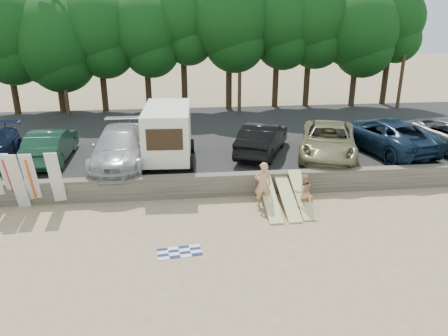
{
  "coord_description": "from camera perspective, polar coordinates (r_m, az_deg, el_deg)",
  "views": [
    {
      "loc": [
        -2.43,
        -14.75,
        7.95
      ],
      "look_at": [
        -0.51,
        3.0,
        1.28
      ],
      "focal_mm": 35.0,
      "sensor_mm": 36.0,
      "label": 1
    }
  ],
  "objects": [
    {
      "name": "parking_lot",
      "position": [
        26.48,
        -0.64,
        3.8
      ],
      "size": [
        44.0,
        14.5,
        0.7
      ],
      "primitive_type": "cube",
      "color": "#282828",
      "rests_on": "ground"
    },
    {
      "name": "car_2",
      "position": [
        21.5,
        -13.48,
        2.65
      ],
      "size": [
        2.48,
        6.01,
        1.74
      ],
      "primitive_type": "imported",
      "rotation": [
        0.0,
        0.0,
        -0.01
      ],
      "color": "#9A9A9F",
      "rests_on": "parking_lot"
    },
    {
      "name": "surfboard_low_2",
      "position": [
        18.53,
        10.1,
        -3.36
      ],
      "size": [
        0.56,
        2.84,
        1.11
      ],
      "primitive_type": "cube",
      "rotation": [
        0.36,
        0.0,
        0.0
      ],
      "color": "#D2CA84",
      "rests_on": "ground"
    },
    {
      "name": "car_4",
      "position": [
        22.77,
        13.49,
        3.51
      ],
      "size": [
        4.51,
        6.45,
        1.64
      ],
      "primitive_type": "imported",
      "rotation": [
        0.0,
        0.0,
        -0.34
      ],
      "color": "olive",
      "rests_on": "parking_lot"
    },
    {
      "name": "beachgoer_b",
      "position": [
        18.17,
        10.29,
        -3.1
      ],
      "size": [
        0.83,
        0.69,
        1.56
      ],
      "primitive_type": "imported",
      "rotation": [
        0.0,
        0.0,
        3.28
      ],
      "color": "tan",
      "rests_on": "ground"
    },
    {
      "name": "car_3",
      "position": [
        22.57,
        5.01,
        3.83
      ],
      "size": [
        3.61,
        5.2,
        1.62
      ],
      "primitive_type": "imported",
      "rotation": [
        0.0,
        0.0,
        2.71
      ],
      "color": "black",
      "rests_on": "parking_lot"
    },
    {
      "name": "utility_poles",
      "position": [
        31.16,
        2.11,
        15.83
      ],
      "size": [
        25.8,
        0.26,
        9.0
      ],
      "color": "#473321",
      "rests_on": "parking_lot"
    },
    {
      "name": "treeline",
      "position": [
        32.21,
        -4.35,
        17.94
      ],
      "size": [
        32.72,
        6.46,
        9.24
      ],
      "color": "#382616",
      "rests_on": "parking_lot"
    },
    {
      "name": "box_trailer",
      "position": [
        21.32,
        -7.35,
        4.74
      ],
      "size": [
        2.62,
        4.39,
        2.72
      ],
      "rotation": [
        0.0,
        0.0,
        -0.05
      ],
      "color": "silver",
      "rests_on": "parking_lot"
    },
    {
      "name": "seawall",
      "position": [
        19.4,
        1.51,
        -2.1
      ],
      "size": [
        44.0,
        0.5,
        1.0
      ],
      "primitive_type": "cube",
      "color": "#6B6356",
      "rests_on": "ground"
    },
    {
      "name": "gear_bag",
      "position": [
        19.26,
        10.95,
        -3.92
      ],
      "size": [
        0.37,
        0.35,
        0.22
      ],
      "primitive_type": "cube",
      "rotation": [
        0.0,
        0.0,
        0.4
      ],
      "color": "orange",
      "rests_on": "ground"
    },
    {
      "name": "surfboard_low_1",
      "position": [
        18.35,
        8.32,
        -3.87
      ],
      "size": [
        0.56,
        2.9,
        0.9
      ],
      "primitive_type": "cube",
      "rotation": [
        0.28,
        0.0,
        0.0
      ],
      "color": "#D2CA84",
      "rests_on": "ground"
    },
    {
      "name": "beachgoer_a",
      "position": [
        18.17,
        5.1,
        -2.16
      ],
      "size": [
        0.75,
        0.52,
        1.96
      ],
      "primitive_type": "imported",
      "rotation": [
        0.0,
        0.0,
        3.07
      ],
      "color": "tan",
      "rests_on": "ground"
    },
    {
      "name": "car_1",
      "position": [
        23.14,
        -21.7,
        2.82
      ],
      "size": [
        1.71,
        4.86,
        1.6
      ],
      "primitive_type": "imported",
      "rotation": [
        0.0,
        0.0,
        3.15
      ],
      "color": "#143826",
      "rests_on": "parking_lot"
    },
    {
      "name": "surfboard_upright_4",
      "position": [
        19.46,
        -23.86,
        -1.48
      ],
      "size": [
        0.54,
        0.85,
        2.5
      ],
      "primitive_type": "cube",
      "rotation": [
        0.3,
        0.0,
        0.05
      ],
      "color": "silver",
      "rests_on": "ground"
    },
    {
      "name": "surfboard_upright_2",
      "position": [
        19.87,
        -26.14,
        -1.39
      ],
      "size": [
        0.53,
        0.82,
        2.51
      ],
      "primitive_type": "cube",
      "rotation": [
        0.29,
        0.0,
        -0.04
      ],
      "color": "silver",
      "rests_on": "ground"
    },
    {
      "name": "beach_towel",
      "position": [
        15.32,
        -5.84,
        -10.86
      ],
      "size": [
        1.67,
        1.67,
        0.0
      ],
      "primitive_type": "plane",
      "rotation": [
        0.0,
        0.0,
        0.12
      ],
      "color": "white",
      "rests_on": "ground"
    },
    {
      "name": "surfboard_upright_3",
      "position": [
        19.53,
        -25.38,
        -1.62
      ],
      "size": [
        0.53,
        0.77,
        2.52
      ],
      "primitive_type": "cube",
      "rotation": [
        0.27,
        0.0,
        -0.04
      ],
      "color": "silver",
      "rests_on": "ground"
    },
    {
      "name": "cooler",
      "position": [
        19.15,
        5.93,
        -3.63
      ],
      "size": [
        0.47,
        0.43,
        0.32
      ],
      "primitive_type": "cube",
      "rotation": [
        0.0,
        0.0,
        0.43
      ],
      "color": "green",
      "rests_on": "ground"
    },
    {
      "name": "car_5",
      "position": [
        24.57,
        20.21,
        4.16
      ],
      "size": [
        4.27,
        6.76,
        1.74
      ],
      "primitive_type": "imported",
      "rotation": [
        0.0,
        0.0,
        3.38
      ],
      "color": "#0E1F33",
      "rests_on": "parking_lot"
    },
    {
      "name": "surfboard_low_0",
      "position": [
        18.15,
        6.02,
        -3.92
      ],
      "size": [
        0.56,
        2.88,
        0.97
      ],
      "primitive_type": "cube",
      "rotation": [
        0.31,
        0.0,
        0.0
      ],
      "color": "#D2CA84",
      "rests_on": "ground"
    },
    {
      "name": "ground",
      "position": [
        16.93,
        2.85,
        -7.55
      ],
      "size": [
        120.0,
        120.0,
        0.0
      ],
      "primitive_type": "plane",
      "color": "tan",
      "rests_on": "ground"
    },
    {
      "name": "surfboard_upright_5",
      "position": [
        19.15,
        -21.08,
        -1.4
      ],
      "size": [
        0.52,
        0.78,
        2.52
      ],
      "primitive_type": "cube",
      "rotation": [
        0.28,
        0.0,
        0.02
      ],
      "color": "silver",
      "rests_on": "ground"
    }
  ]
}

